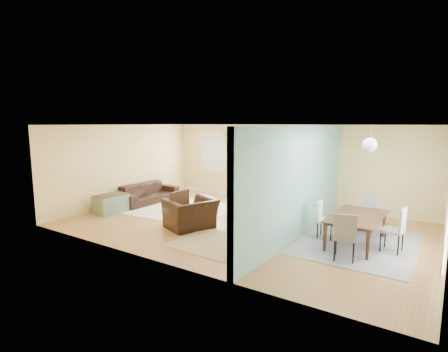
% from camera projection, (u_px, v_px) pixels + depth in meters
% --- Properties ---
extents(floor, '(9.00, 9.00, 0.00)m').
position_uv_depth(floor, '(243.00, 225.00, 9.14)').
color(floor, '#9E6935').
rests_on(floor, ground).
extents(wall_back, '(9.00, 0.02, 2.60)m').
position_uv_depth(wall_back, '(290.00, 165.00, 11.42)').
color(wall_back, '#DDC373').
rests_on(wall_back, ground).
extents(wall_front, '(9.00, 0.02, 2.60)m').
position_uv_depth(wall_front, '(162.00, 196.00, 6.47)').
color(wall_front, '#DDC373').
rests_on(wall_front, ground).
extents(wall_left, '(0.02, 6.00, 2.60)m').
position_uv_depth(wall_left, '(125.00, 165.00, 11.40)').
color(wall_left, '#DDC373').
rests_on(wall_left, ground).
extents(ceiling, '(9.00, 6.00, 0.02)m').
position_uv_depth(ceiling, '(244.00, 125.00, 8.75)').
color(ceiling, white).
rests_on(ceiling, wall_back).
extents(partition, '(0.17, 6.00, 2.60)m').
position_uv_depth(partition, '(304.00, 178.00, 8.34)').
color(partition, '#DDC373').
rests_on(partition, ground).
extents(fireplace, '(1.70, 0.30, 1.17)m').
position_uv_depth(fireplace, '(248.00, 182.00, 12.24)').
color(fireplace, white).
rests_on(fireplace, ground).
extents(wall_clock, '(0.70, 0.07, 0.70)m').
position_uv_depth(wall_clock, '(250.00, 146.00, 12.13)').
color(wall_clock, '#4B2E1C').
rests_on(wall_clock, wall_back).
extents(window_left, '(1.05, 0.13, 1.42)m').
position_uv_depth(window_left, '(213.00, 150.00, 12.99)').
color(window_left, white).
rests_on(window_left, wall_back).
extents(window_right, '(1.05, 0.13, 1.42)m').
position_uv_depth(window_right, '(291.00, 154.00, 11.30)').
color(window_right, white).
rests_on(window_right, wall_back).
extents(french_doors, '(0.06, 1.70, 2.20)m').
position_uv_depth(french_doors, '(448.00, 206.00, 6.54)').
color(french_doors, white).
rests_on(french_doors, ground).
extents(pendant, '(0.30, 0.30, 0.55)m').
position_uv_depth(pendant, '(370.00, 145.00, 7.17)').
color(pendant, gold).
rests_on(pendant, ceiling).
extents(rug_cream, '(3.30, 2.90, 0.02)m').
position_uv_depth(rug_cream, '(180.00, 209.00, 10.87)').
color(rug_cream, '#F0E2C8').
rests_on(rug_cream, floor).
extents(rug_jute, '(2.01, 1.67, 0.01)m').
position_uv_depth(rug_jute, '(218.00, 244.00, 7.71)').
color(rug_jute, '#9B855B').
rests_on(rug_jute, floor).
extents(rug_grey, '(2.38, 2.97, 0.01)m').
position_uv_depth(rug_grey, '(357.00, 244.00, 7.69)').
color(rug_grey, gray).
rests_on(rug_grey, floor).
extents(sofa, '(0.88, 2.24, 0.65)m').
position_uv_depth(sofa, '(148.00, 193.00, 11.68)').
color(sofa, black).
rests_on(sofa, floor).
extents(eames_chair, '(1.38, 1.46, 0.76)m').
position_uv_depth(eames_chair, '(191.00, 214.00, 8.84)').
color(eames_chair, black).
rests_on(eames_chair, floor).
extents(green_chair, '(1.02, 1.02, 0.68)m').
position_uv_depth(green_chair, '(278.00, 199.00, 10.70)').
color(green_chair, '#1A8066').
rests_on(green_chair, floor).
extents(trunk, '(0.64, 0.99, 0.55)m').
position_uv_depth(trunk, '(111.00, 204.00, 10.40)').
color(trunk, gray).
rests_on(trunk, floor).
extents(credenza, '(0.51, 1.51, 0.80)m').
position_uv_depth(credenza, '(305.00, 207.00, 9.47)').
color(credenza, olive).
rests_on(credenza, floor).
extents(tv, '(0.23, 1.12, 0.64)m').
position_uv_depth(tv, '(305.00, 181.00, 9.37)').
color(tv, black).
rests_on(tv, credenza).
extents(garden_stool, '(0.35, 0.35, 0.52)m').
position_uv_depth(garden_stool, '(285.00, 221.00, 8.59)').
color(garden_stool, white).
rests_on(garden_stool, floor).
extents(potted_plant, '(0.45, 0.48, 0.42)m').
position_uv_depth(potted_plant, '(286.00, 203.00, 8.52)').
color(potted_plant, '#337F33').
rests_on(potted_plant, garden_stool).
extents(dining_table, '(1.05, 1.85, 0.65)m').
position_uv_depth(dining_table, '(358.00, 230.00, 7.65)').
color(dining_table, '#4B2E1C').
rests_on(dining_table, floor).
extents(dining_chair_n, '(0.41, 0.41, 0.86)m').
position_uv_depth(dining_chair_n, '(368.00, 211.00, 8.62)').
color(dining_chair_n, gray).
rests_on(dining_chair_n, floor).
extents(dining_chair_s, '(0.50, 0.50, 0.95)m').
position_uv_depth(dining_chair_s, '(345.00, 232.00, 6.75)').
color(dining_chair_s, gray).
rests_on(dining_chair_s, floor).
extents(dining_chair_w, '(0.40, 0.40, 0.86)m').
position_uv_depth(dining_chair_w, '(326.00, 217.00, 8.04)').
color(dining_chair_w, white).
rests_on(dining_chair_w, floor).
extents(dining_chair_e, '(0.46, 0.46, 0.95)m').
position_uv_depth(dining_chair_e, '(393.00, 226.00, 7.17)').
color(dining_chair_e, gray).
rests_on(dining_chair_e, floor).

